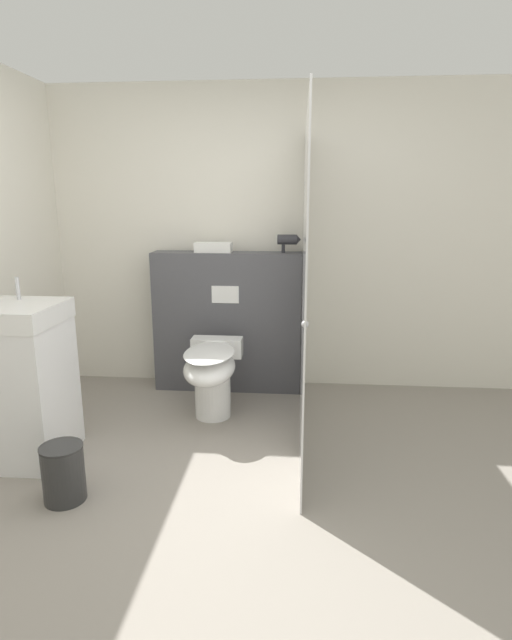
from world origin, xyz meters
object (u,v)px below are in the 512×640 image
Objects in this scene: toilet at (211,372)px; waste_bin at (63,473)px; hair_drier at (288,240)px; sink_vanity at (15,382)px.

waste_bin is at bearing -119.27° from toilet.
waste_bin is at bearing -123.86° from hair_drier.
hair_drier reaches higher than waste_bin.
hair_drier is 0.59× the size of waste_bin.
waste_bin is (0.48, -0.44, -0.34)m from sink_vanity.
hair_drier reaches higher than sink_vanity.
sink_vanity is 6.03× the size of hair_drier.
toilet is 0.63× the size of sink_vanity.
hair_drier reaches higher than toilet.
toilet is 2.23× the size of waste_bin.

